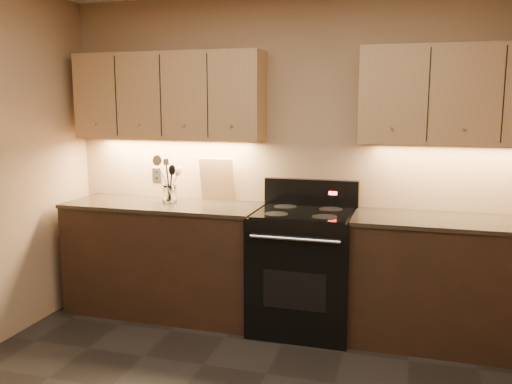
% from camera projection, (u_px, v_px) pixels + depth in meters
% --- Properties ---
extents(wall_back, '(4.00, 0.04, 2.60)m').
position_uv_depth(wall_back, '(303.00, 159.00, 4.37)').
color(wall_back, tan).
rests_on(wall_back, ground).
extents(counter_left, '(1.62, 0.62, 0.93)m').
position_uv_depth(counter_left, '(165.00, 258.00, 4.53)').
color(counter_left, black).
rests_on(counter_left, ground).
extents(counter_right, '(1.46, 0.62, 0.93)m').
position_uv_depth(counter_right, '(454.00, 283.00, 3.90)').
color(counter_right, black).
rests_on(counter_right, ground).
extents(stove, '(0.76, 0.68, 1.14)m').
position_uv_depth(stove, '(303.00, 269.00, 4.18)').
color(stove, black).
rests_on(stove, ground).
extents(upper_cab_left, '(1.60, 0.30, 0.70)m').
position_uv_depth(upper_cab_left, '(169.00, 96.00, 4.45)').
color(upper_cab_left, tan).
rests_on(upper_cab_left, wall_back).
extents(upper_cab_right, '(1.44, 0.30, 0.70)m').
position_uv_depth(upper_cab_right, '(464.00, 95.00, 3.82)').
color(upper_cab_right, tan).
rests_on(upper_cab_right, wall_back).
extents(outlet_plate, '(0.08, 0.01, 0.12)m').
position_uv_depth(outlet_plate, '(157.00, 175.00, 4.75)').
color(outlet_plate, '#B2B5BA').
rests_on(outlet_plate, wall_back).
extents(utensil_crock, '(0.15, 0.15, 0.14)m').
position_uv_depth(utensil_crock, '(170.00, 195.00, 4.48)').
color(utensil_crock, white).
rests_on(utensil_crock, counter_left).
extents(cutting_board, '(0.30, 0.12, 0.36)m').
position_uv_depth(cutting_board, '(217.00, 179.00, 4.56)').
color(cutting_board, tan).
rests_on(cutting_board, counter_left).
extents(wooden_spoon, '(0.15, 0.14, 0.30)m').
position_uv_depth(wooden_spoon, '(167.00, 183.00, 4.46)').
color(wooden_spoon, tan).
rests_on(wooden_spoon, utensil_crock).
extents(black_spoon, '(0.11, 0.08, 0.30)m').
position_uv_depth(black_spoon, '(169.00, 183.00, 4.48)').
color(black_spoon, black).
rests_on(black_spoon, utensil_crock).
extents(black_turner, '(0.17, 0.18, 0.38)m').
position_uv_depth(black_turner, '(170.00, 179.00, 4.44)').
color(black_turner, black).
rests_on(black_turner, utensil_crock).
extents(steel_skimmer, '(0.27, 0.16, 0.40)m').
position_uv_depth(steel_skimmer, '(173.00, 177.00, 4.43)').
color(steel_skimmer, silver).
rests_on(steel_skimmer, utensil_crock).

